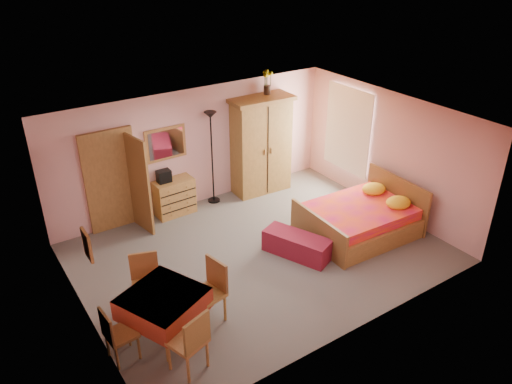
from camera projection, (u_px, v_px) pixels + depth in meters
floor at (260, 253)px, 9.47m from camera, size 6.50×6.50×0.00m
ceiling at (261, 123)px, 8.27m from camera, size 6.50×6.50×0.00m
wall_back at (195, 148)px, 10.71m from camera, size 6.50×0.10×2.60m
wall_front at (361, 260)px, 7.02m from camera, size 6.50×0.10×2.60m
wall_left at (77, 250)px, 7.26m from camera, size 0.10×5.00×2.60m
wall_right at (388, 153)px, 10.47m from camera, size 0.10×5.00×2.60m
doorway at (111, 182)px, 9.87m from camera, size 1.06×0.12×2.15m
window at (348, 130)px, 11.27m from camera, size 0.08×1.40×1.95m
picture_left at (87, 245)px, 6.65m from camera, size 0.04×0.32×0.42m
picture_back at (284, 117)px, 11.73m from camera, size 0.30×0.04×0.40m
chest_of_drawers at (174, 197)px, 10.63m from camera, size 0.85×0.45×0.79m
wall_mirror at (166, 144)px, 10.25m from camera, size 0.90×0.06×0.71m
stereo at (164, 176)px, 10.33m from camera, size 0.28×0.21×0.26m
floor_lamp at (212, 158)px, 10.82m from camera, size 0.28×0.28×2.10m
wardrobe at (261, 145)px, 11.31m from camera, size 1.47×0.80×2.25m
sunflower_vase at (267, 82)px, 10.85m from camera, size 0.23×0.23×0.54m
bed at (359, 212)px, 9.87m from camera, size 2.21×1.78×0.99m
bench at (297, 245)px, 9.32m from camera, size 0.93×1.36×0.42m
dining_table at (164, 315)px, 7.37m from camera, size 1.37×1.37×0.76m
chair_south at (187, 340)px, 6.74m from camera, size 0.57×0.57×1.00m
chair_north at (146, 286)px, 7.81m from camera, size 0.56×0.56×0.98m
chair_west at (121, 333)px, 6.94m from camera, size 0.43×0.43×0.89m
chair_east at (207, 294)px, 7.60m from camera, size 0.55×0.55×1.03m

